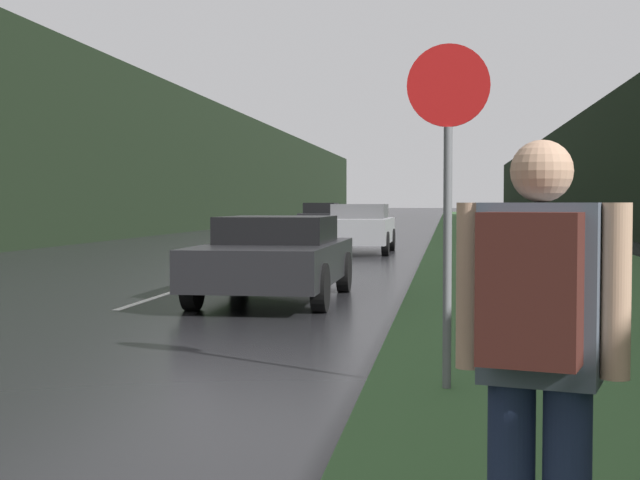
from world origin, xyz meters
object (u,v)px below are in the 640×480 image
Objects in this scene: stop_sign at (448,180)px; car_passing_near at (276,256)px; hitchhiker_with_backpack at (538,352)px; car_oncoming at (321,218)px; car_passing_far at (360,228)px.

car_passing_near is (-2.66, 6.42, -1.01)m from stop_sign.
hitchhiker_with_backpack reaches higher than car_passing_near.
car_oncoming is at bearing 99.53° from stop_sign.
car_passing_far is (-2.66, 19.84, -0.93)m from stop_sign.
car_passing_near is 1.12× the size of car_oncoming.
stop_sign reaches higher than car_oncoming.
hitchhiker_with_backpack is at bearing 97.08° from car_passing_far.
car_oncoming is (-6.62, 39.46, -0.94)m from stop_sign.
car_passing_far is (-2.97, 23.91, -0.22)m from hitchhiker_with_backpack.
hitchhiker_with_backpack is 44.09m from car_oncoming.
stop_sign is 7.02m from car_passing_near.
stop_sign is at bearing 112.48° from car_passing_near.
car_passing_near is at bearing 121.38° from hitchhiker_with_backpack.
hitchhiker_with_backpack is at bearing -80.95° from car_oncoming.
hitchhiker_with_backpack is at bearing -85.61° from stop_sign.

